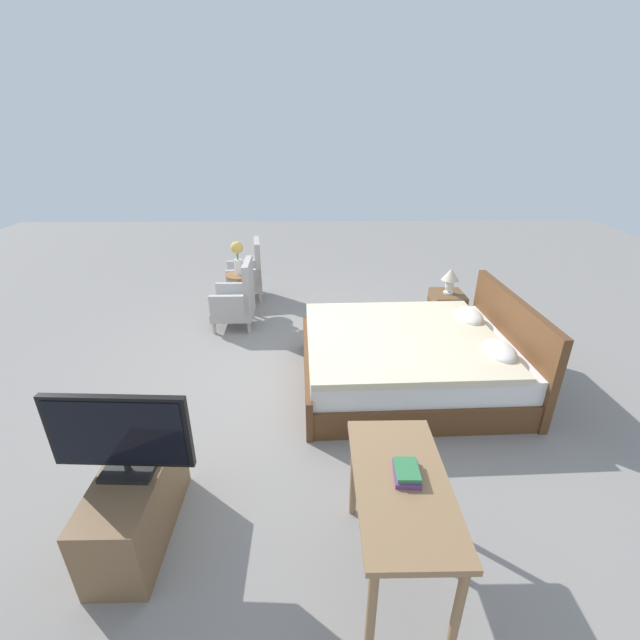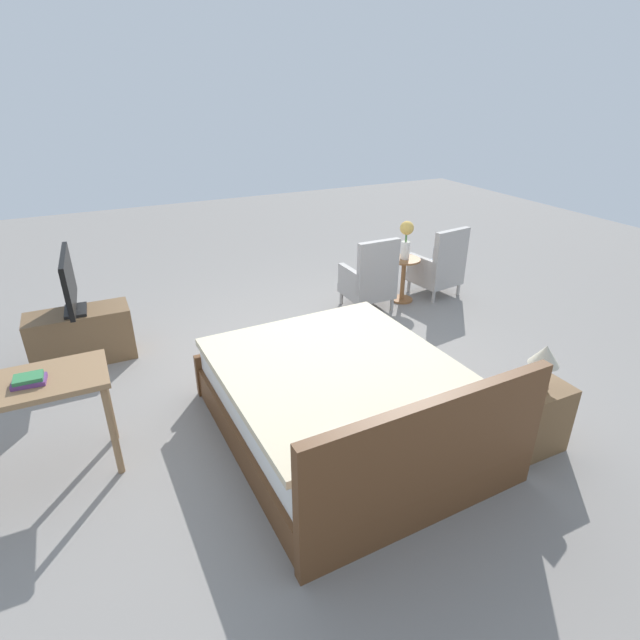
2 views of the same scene
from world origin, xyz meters
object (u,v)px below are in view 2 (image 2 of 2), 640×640
(flower_vase, at_px, (406,236))
(table_lamp, at_px, (544,360))
(side_table, at_px, (403,274))
(armchair_by_window_left, at_px, (439,268))
(bed, at_px, (346,405))
(vanity_desk, at_px, (28,397))
(tv_stand, at_px, (82,336))
(nightstand, at_px, (532,415))
(book_stack, at_px, (29,380))
(armchair_by_window_right, at_px, (370,280))
(tv_flatscreen, at_px, (69,283))

(flower_vase, bearing_deg, table_lamp, 75.41)
(side_table, bearing_deg, flower_vase, -26.57)
(flower_vase, bearing_deg, armchair_by_window_left, 176.10)
(bed, xyz_separation_m, vanity_desk, (2.14, -0.55, 0.36))
(armchair_by_window_left, distance_m, side_table, 0.53)
(side_table, height_order, tv_stand, side_table)
(bed, relative_size, nightstand, 4.09)
(nightstand, distance_m, book_stack, 3.59)
(nightstand, bearing_deg, armchair_by_window_right, -94.35)
(armchair_by_window_right, bearing_deg, side_table, -175.96)
(nightstand, height_order, book_stack, book_stack)
(armchair_by_window_left, distance_m, nightstand, 3.04)
(flower_vase, height_order, nightstand, flower_vase)
(armchair_by_window_right, bearing_deg, tv_stand, -2.70)
(vanity_desk, xyz_separation_m, book_stack, (-0.04, 0.03, 0.15))
(flower_vase, xyz_separation_m, tv_flatscreen, (3.78, -0.12, -0.01))
(tv_stand, bearing_deg, armchair_by_window_right, 177.30)
(tv_stand, distance_m, book_stack, 1.80)
(armchair_by_window_right, height_order, side_table, armchair_by_window_right)
(tv_stand, bearing_deg, book_stack, 80.29)
(book_stack, bearing_deg, tv_flatscreen, -99.64)
(armchair_by_window_left, bearing_deg, nightstand, 65.54)
(armchair_by_window_right, distance_m, vanity_desk, 3.90)
(flower_vase, relative_size, vanity_desk, 0.46)
(table_lamp, distance_m, tv_flatscreen, 4.22)
(bed, height_order, flower_vase, flower_vase)
(bed, distance_m, side_table, 2.87)
(side_table, height_order, nightstand, side_table)
(table_lamp, relative_size, book_stack, 1.53)
(bed, height_order, armchair_by_window_left, bed)
(armchair_by_window_left, height_order, side_table, armchair_by_window_left)
(side_table, bearing_deg, tv_stand, -1.77)
(bed, xyz_separation_m, book_stack, (2.10, -0.52, 0.51))
(armchair_by_window_left, height_order, book_stack, armchair_by_window_left)
(side_table, relative_size, flower_vase, 1.19)
(nightstand, xyz_separation_m, vanity_desk, (3.37, -1.26, 0.39))
(armchair_by_window_left, distance_m, flower_vase, 0.72)
(tv_flatscreen, distance_m, vanity_desk, 1.70)
(book_stack, bearing_deg, bed, 166.02)
(side_table, distance_m, vanity_desk, 4.40)
(armchair_by_window_right, height_order, tv_flatscreen, tv_flatscreen)
(bed, height_order, book_stack, bed)
(bed, bearing_deg, tv_stand, -50.74)
(tv_flatscreen, xyz_separation_m, book_stack, (0.29, 1.69, -0.04))
(bed, height_order, table_lamp, bed)
(armchair_by_window_right, xyz_separation_m, flower_vase, (-0.52, -0.04, 0.49))
(table_lamp, bearing_deg, book_stack, -20.27)
(bed, xyz_separation_m, tv_stand, (1.81, -2.21, -0.03))
(flower_vase, height_order, tv_flatscreen, tv_flatscreen)
(vanity_desk, bearing_deg, armchair_by_window_right, -157.20)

